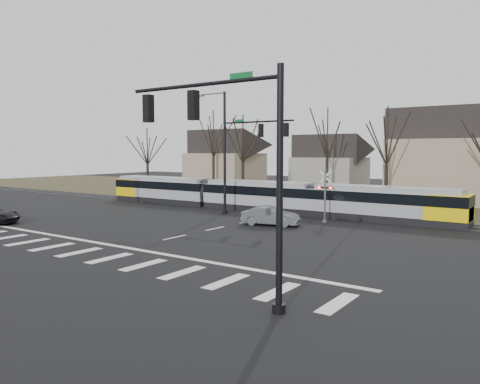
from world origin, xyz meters
The scene contains 15 objects.
ground centered at (0.00, 0.00, 0.00)m, with size 140.00×140.00×0.00m, color black.
grass_verge centered at (0.00, 32.00, 0.01)m, with size 140.00×28.00×0.01m, color #38331E.
crosswalk centered at (0.00, -4.00, 0.01)m, with size 27.00×2.60×0.01m.
stop_line centered at (0.00, -1.80, 0.01)m, with size 28.00×0.35×0.01m, color silver.
lane_dashes centered at (0.00, 16.00, 0.01)m, with size 0.18×30.00×0.01m.
rail_pair centered at (0.00, 15.80, 0.03)m, with size 90.00×1.52×0.06m.
tram centered at (-2.92, 16.00, 1.43)m, with size 34.71×2.58×2.63m.
sedan centered at (2.39, 9.40, 0.67)m, with size 4.32×2.47×1.35m, color #54585C.
signal_pole_near_right centered at (10.11, -6.00, 5.17)m, with size 6.72×0.44×8.00m.
signal_pole_far centered at (-2.41, 12.50, 5.70)m, with size 9.28×0.44×10.20m.
rail_crossing_signal centered at (5.00, 12.79, 1.89)m, with size 1.08×0.36×4.00m.
tree_row centered at (2.00, 26.00, 5.00)m, with size 59.20×7.20×10.00m.
house_a centered at (-20.00, 34.00, 4.46)m, with size 9.72×8.64×8.60m.
house_b centered at (-5.00, 36.00, 3.97)m, with size 8.64×7.56×7.65m.
house_c centered at (9.00, 33.00, 5.23)m, with size 10.80×8.64×10.10m.
Camera 1 is at (19.46, -18.92, 5.25)m, focal length 35.00 mm.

